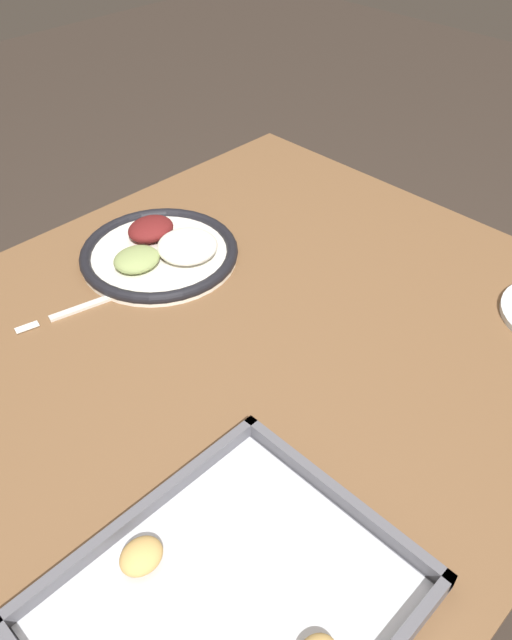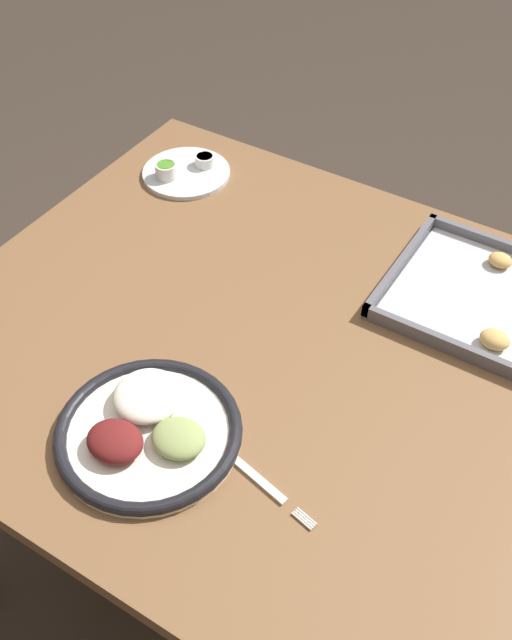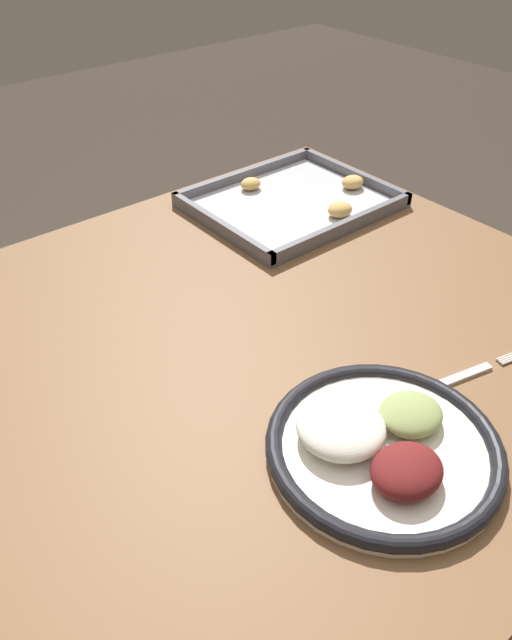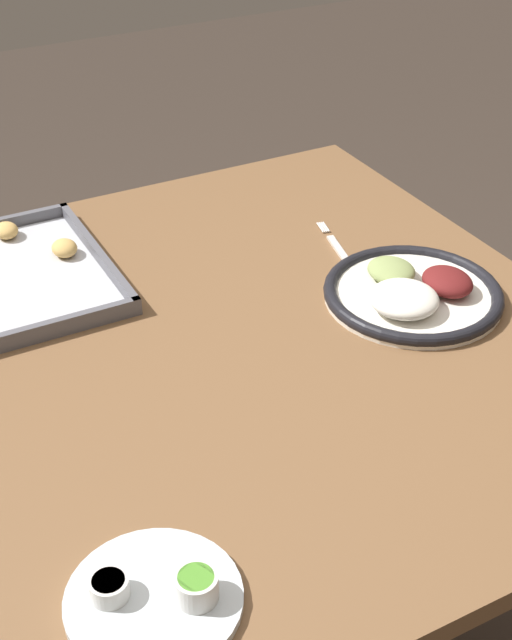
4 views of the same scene
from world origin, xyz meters
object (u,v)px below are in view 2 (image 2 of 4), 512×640
dinner_plate (148,429)px  fork (252,474)px  baking_tray (497,303)px  saucer_plate (185,171)px

dinner_plate → fork: (0.16, 0.02, -0.01)m
dinner_plate → baking_tray: size_ratio=0.77×
dinner_plate → saucer_plate: (-0.34, 0.56, -0.00)m
fork → baking_tray: baking_tray is taller
baking_tray → saucer_plate: bearing=176.8°
dinner_plate → fork: dinner_plate is taller
fork → baking_tray: size_ratio=0.58×
dinner_plate → baking_tray: (0.34, 0.52, -0.01)m
fork → saucer_plate: size_ratio=1.14×
dinner_plate → saucer_plate: size_ratio=1.51×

